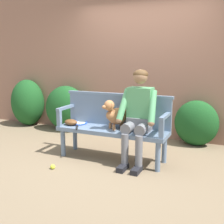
{
  "coord_description": "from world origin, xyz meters",
  "views": [
    {
      "loc": [
        1.65,
        -3.71,
        1.53
      ],
      "look_at": [
        0.0,
        0.0,
        0.72
      ],
      "focal_mm": 45.65,
      "sensor_mm": 36.0,
      "label": 1
    }
  ],
  "objects_px": {
    "dog_on_bench": "(115,114)",
    "tennis_ball": "(53,167)",
    "baseball_glove": "(71,122)",
    "person_seated": "(138,113)",
    "tennis_racket": "(78,123)",
    "garden_bench": "(112,133)"
  },
  "relations": [
    {
      "from": "person_seated",
      "to": "tennis_ball",
      "type": "bearing_deg",
      "value": -145.7
    },
    {
      "from": "person_seated",
      "to": "dog_on_bench",
      "type": "distance_m",
      "value": 0.36
    },
    {
      "from": "tennis_ball",
      "to": "garden_bench",
      "type": "bearing_deg",
      "value": 49.6
    },
    {
      "from": "dog_on_bench",
      "to": "tennis_ball",
      "type": "bearing_deg",
      "value": -131.92
    },
    {
      "from": "person_seated",
      "to": "baseball_glove",
      "type": "height_order",
      "value": "person_seated"
    },
    {
      "from": "tennis_racket",
      "to": "baseball_glove",
      "type": "distance_m",
      "value": 0.13
    },
    {
      "from": "garden_bench",
      "to": "baseball_glove",
      "type": "height_order",
      "value": "baseball_glove"
    },
    {
      "from": "person_seated",
      "to": "garden_bench",
      "type": "bearing_deg",
      "value": 178.61
    },
    {
      "from": "garden_bench",
      "to": "person_seated",
      "type": "bearing_deg",
      "value": -1.39
    },
    {
      "from": "baseball_glove",
      "to": "tennis_ball",
      "type": "distance_m",
      "value": 0.8
    },
    {
      "from": "garden_bench",
      "to": "person_seated",
      "type": "relative_size",
      "value": 1.23
    },
    {
      "from": "garden_bench",
      "to": "dog_on_bench",
      "type": "distance_m",
      "value": 0.28
    },
    {
      "from": "dog_on_bench",
      "to": "baseball_glove",
      "type": "bearing_deg",
      "value": -174.3
    },
    {
      "from": "dog_on_bench",
      "to": "person_seated",
      "type": "bearing_deg",
      "value": -4.26
    },
    {
      "from": "tennis_racket",
      "to": "person_seated",
      "type": "bearing_deg",
      "value": -3.58
    },
    {
      "from": "baseball_glove",
      "to": "tennis_ball",
      "type": "relative_size",
      "value": 3.33
    },
    {
      "from": "tennis_ball",
      "to": "baseball_glove",
      "type": "bearing_deg",
      "value": 97.97
    },
    {
      "from": "dog_on_bench",
      "to": "tennis_racket",
      "type": "height_order",
      "value": "dog_on_bench"
    },
    {
      "from": "dog_on_bench",
      "to": "tennis_racket",
      "type": "bearing_deg",
      "value": 176.79
    },
    {
      "from": "dog_on_bench",
      "to": "baseball_glove",
      "type": "relative_size",
      "value": 1.96
    },
    {
      "from": "dog_on_bench",
      "to": "baseball_glove",
      "type": "xyz_separation_m",
      "value": [
        -0.72,
        -0.07,
        -0.17
      ]
    },
    {
      "from": "dog_on_bench",
      "to": "tennis_ball",
      "type": "relative_size",
      "value": 6.55
    }
  ]
}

